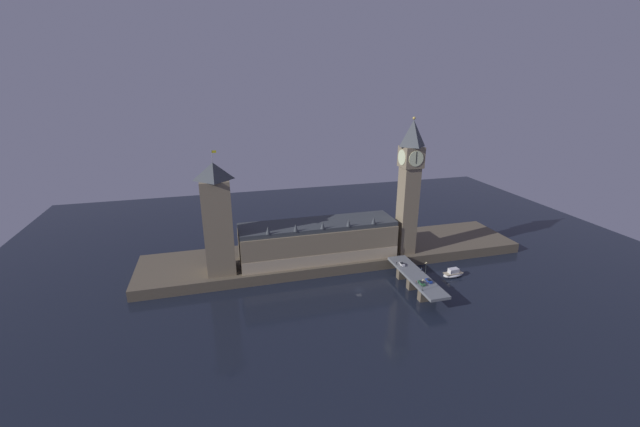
{
  "coord_description": "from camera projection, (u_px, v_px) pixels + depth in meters",
  "views": [
    {
      "loc": [
        -64.04,
        -162.04,
        100.07
      ],
      "look_at": [
        -14.95,
        20.0,
        35.64
      ],
      "focal_mm": 22.0,
      "sensor_mm": 36.0,
      "label": 1
    }
  ],
  "objects": [
    {
      "name": "embankment",
      "position": [
        336.0,
        254.0,
        230.9
      ],
      "size": [
        220.0,
        42.0,
        5.67
      ],
      "color": "brown",
      "rests_on": "ground_plane"
    },
    {
      "name": "pedestrian_far_rail",
      "position": [
        396.0,
        263.0,
        207.1
      ],
      "size": [
        0.38,
        0.38,
        1.75
      ],
      "color": "black",
      "rests_on": "bridge"
    },
    {
      "name": "boat_downstream",
      "position": [
        453.0,
        274.0,
        209.59
      ],
      "size": [
        12.01,
        5.65,
        4.81
      ],
      "color": "white",
      "rests_on": "ground_plane"
    },
    {
      "name": "victoria_tower",
      "position": [
        217.0,
        219.0,
        194.94
      ],
      "size": [
        14.3,
        14.3,
        63.27
      ],
      "color": "#7F7056",
      "rests_on": "embankment"
    },
    {
      "name": "street_lamp_mid",
      "position": [
        426.0,
        266.0,
        196.1
      ],
      "size": [
        1.34,
        0.6,
        6.51
      ],
      "color": "#2D3333",
      "rests_on": "bridge"
    },
    {
      "name": "pedestrian_mid_walk",
      "position": [
        421.0,
        269.0,
        199.98
      ],
      "size": [
        0.38,
        0.38,
        1.82
      ],
      "color": "black",
      "rests_on": "bridge"
    },
    {
      "name": "pedestrian_near_rail",
      "position": [
        416.0,
        282.0,
        187.33
      ],
      "size": [
        0.38,
        0.38,
        1.75
      ],
      "color": "black",
      "rests_on": "bridge"
    },
    {
      "name": "clock_tower",
      "position": [
        409.0,
        184.0,
        214.29
      ],
      "size": [
        11.32,
        11.43,
        76.4
      ],
      "color": "#7F7056",
      "rests_on": "embankment"
    },
    {
      "name": "parliament_hall",
      "position": [
        318.0,
        240.0,
        216.94
      ],
      "size": [
        85.73,
        23.05,
        24.73
      ],
      "color": "#7F7056",
      "rests_on": "embankment"
    },
    {
      "name": "ground_plane",
      "position": [
        359.0,
        291.0,
        196.19
      ],
      "size": [
        400.0,
        400.0,
        0.0
      ],
      "primitive_type": "plane",
      "color": "black"
    },
    {
      "name": "street_lamp_near",
      "position": [
        423.0,
        283.0,
        180.31
      ],
      "size": [
        1.34,
        0.6,
        6.0
      ],
      "color": "#2D3333",
      "rests_on": "bridge"
    },
    {
      "name": "car_northbound_trail",
      "position": [
        422.0,
        283.0,
        186.95
      ],
      "size": [
        1.89,
        4.63,
        1.49
      ],
      "color": "#235633",
      "rests_on": "bridge"
    },
    {
      "name": "car_northbound_lead",
      "position": [
        402.0,
        264.0,
        206.08
      ],
      "size": [
        1.84,
        4.21,
        1.58
      ],
      "color": "silver",
      "rests_on": "bridge"
    },
    {
      "name": "bridge",
      "position": [
        416.0,
        279.0,
        196.95
      ],
      "size": [
        10.33,
        46.0,
        7.47
      ],
      "color": "slate",
      "rests_on": "ground_plane"
    },
    {
      "name": "car_southbound_lead",
      "position": [
        429.0,
        281.0,
        189.11
      ],
      "size": [
        1.87,
        4.14,
        1.45
      ],
      "color": "navy",
      "rests_on": "bridge"
    }
  ]
}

